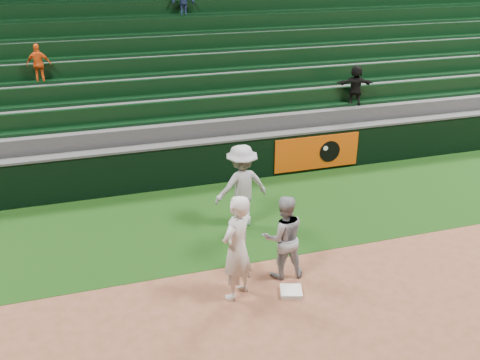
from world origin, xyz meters
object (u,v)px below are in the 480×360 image
Objects in this scene: first_base at (291,292)px; baserunner at (283,237)px; base_coach at (242,186)px; first_baseman at (237,248)px.

baserunner is at bearing 84.09° from first_base.
baserunner reaches higher than first_base.
baserunner is at bearing 86.06° from base_coach.
base_coach is (-0.15, 2.27, 0.13)m from baserunner.
first_base is 3.08m from base_coach.
first_base is 1.06m from baserunner.
first_baseman reaches higher than baserunner.
first_baseman is 2.82m from base_coach.
base_coach is at bearing -79.84° from baserunner.
first_base is at bearing 127.51° from first_baseman.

